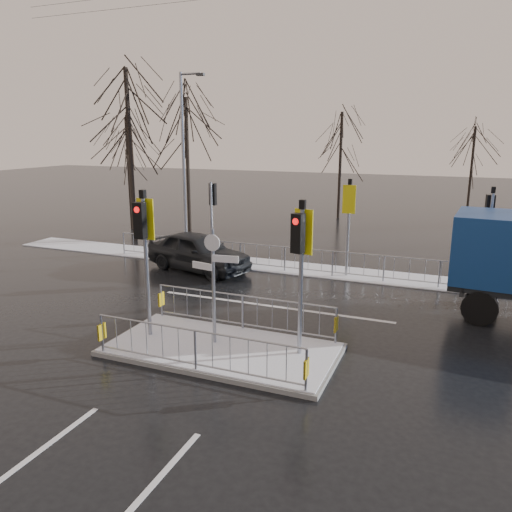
% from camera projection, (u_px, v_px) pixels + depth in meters
% --- Properties ---
extents(ground, '(120.00, 120.00, 0.00)m').
position_uv_depth(ground, '(222.00, 352.00, 13.08)').
color(ground, black).
rests_on(ground, ground).
extents(snow_verge, '(30.00, 2.00, 0.04)m').
position_uv_depth(snow_verge, '(312.00, 270.00, 20.81)').
color(snow_verge, white).
rests_on(snow_verge, ground).
extents(lane_markings, '(8.00, 11.38, 0.01)m').
position_uv_depth(lane_markings, '(216.00, 357.00, 12.78)').
color(lane_markings, silver).
rests_on(lane_markings, ground).
extents(traffic_island, '(6.00, 3.04, 4.15)m').
position_uv_depth(traffic_island, '(221.00, 338.00, 13.00)').
color(traffic_island, slate).
rests_on(traffic_island, ground).
extents(far_kerb_fixtures, '(18.00, 0.65, 3.83)m').
position_uv_depth(far_kerb_fixtures, '(316.00, 250.00, 20.00)').
color(far_kerb_fixtures, gray).
rests_on(far_kerb_fixtures, ground).
extents(car_far_lane, '(5.04, 3.06, 1.61)m').
position_uv_depth(car_far_lane, '(198.00, 251.00, 20.65)').
color(car_far_lane, black).
rests_on(car_far_lane, ground).
extents(tree_near_a, '(4.75, 4.75, 8.97)m').
position_uv_depth(tree_near_a, '(129.00, 122.00, 25.34)').
color(tree_near_a, black).
rests_on(tree_near_a, ground).
extents(tree_near_b, '(4.00, 4.00, 7.55)m').
position_uv_depth(tree_near_b, '(187.00, 141.00, 26.01)').
color(tree_near_b, black).
rests_on(tree_near_b, ground).
extents(tree_near_c, '(3.50, 3.50, 6.61)m').
position_uv_depth(tree_near_c, '(128.00, 152.00, 28.71)').
color(tree_near_c, black).
rests_on(tree_near_c, ground).
extents(tree_far_a, '(3.75, 3.75, 7.08)m').
position_uv_depth(tree_far_a, '(341.00, 145.00, 32.43)').
color(tree_far_a, black).
rests_on(tree_far_a, ground).
extents(tree_far_b, '(3.25, 3.25, 6.14)m').
position_uv_depth(tree_far_b, '(473.00, 156.00, 31.46)').
color(tree_far_b, black).
rests_on(tree_far_b, ground).
extents(street_lamp_left, '(1.25, 0.18, 8.20)m').
position_uv_depth(street_lamp_left, '(185.00, 157.00, 22.89)').
color(street_lamp_left, gray).
rests_on(street_lamp_left, ground).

